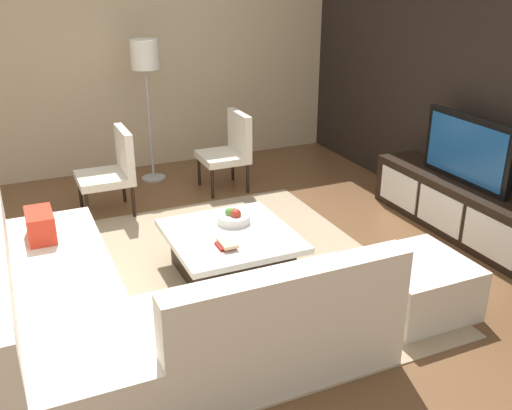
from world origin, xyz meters
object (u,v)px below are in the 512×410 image
object	(u,v)px
television	(467,150)
fruit_bowl	(233,217)
accent_chair_near	(113,167)
media_console	(458,207)
sectional_couch	(129,310)
book_stack	(227,244)
accent_chair_far	(230,147)
ottoman	(417,285)
coffee_table	(231,253)
floor_lamp	(145,64)

from	to	relation	value
television	fruit_bowl	distance (m)	2.25
fruit_bowl	accent_chair_near	bearing A→B (deg)	-155.88
media_console	sectional_couch	world-z (taller)	sectional_couch
book_stack	accent_chair_far	bearing A→B (deg)	157.52
television	accent_chair_far	xyz separation A→B (m)	(-1.98, -1.55, -0.33)
accent_chair_near	media_console	bearing A→B (deg)	58.05
accent_chair_near	fruit_bowl	distance (m)	1.69
accent_chair_near	ottoman	xyz separation A→B (m)	(2.76, 1.65, -0.29)
accent_chair_near	ottoman	distance (m)	3.23
fruit_bowl	coffee_table	bearing A→B (deg)	-29.18
ottoman	accent_chair_far	distance (m)	2.95
book_stack	ottoman	bearing A→B (deg)	55.20
accent_chair_near	ottoman	world-z (taller)	accent_chair_near
fruit_bowl	accent_chair_far	bearing A→B (deg)	159.05
coffee_table	television	bearing A→B (deg)	87.51
coffee_table	ottoman	xyz separation A→B (m)	(1.04, 1.07, -0.00)
fruit_bowl	floor_lamp	bearing A→B (deg)	-177.79
media_console	television	distance (m)	0.57
floor_lamp	coffee_table	bearing A→B (deg)	-0.22
media_console	coffee_table	distance (m)	2.30
sectional_couch	coffee_table	distance (m)	1.16
television	floor_lamp	xyz separation A→B (m)	(-2.62, -2.29, 0.54)
sectional_couch	book_stack	size ratio (longest dim) A/B	12.93
coffee_table	ottoman	size ratio (longest dim) A/B	1.47
coffee_table	fruit_bowl	world-z (taller)	fruit_bowl
media_console	television	world-z (taller)	television
coffee_table	fruit_bowl	xyz separation A→B (m)	(-0.18, 0.10, 0.23)
television	ottoman	size ratio (longest dim) A/B	1.51
coffee_table	sectional_couch	bearing A→B (deg)	-57.10
floor_lamp	ottoman	world-z (taller)	floor_lamp
sectional_couch	media_console	bearing A→B (deg)	99.18
sectional_couch	fruit_bowl	world-z (taller)	sectional_couch
floor_lamp	television	bearing A→B (deg)	41.12
sectional_couch	accent_chair_far	xyz separation A→B (m)	(-2.51, 1.72, 0.21)
floor_lamp	accent_chair_far	distance (m)	1.31
floor_lamp	ottoman	xyz separation A→B (m)	(3.56, 1.06, -1.16)
sectional_couch	floor_lamp	xyz separation A→B (m)	(-3.15, 0.98, 1.08)
media_console	book_stack	bearing A→B (deg)	-87.14
ottoman	accent_chair_far	size ratio (longest dim) A/B	0.80
ottoman	fruit_bowl	bearing A→B (deg)	-141.71
sectional_couch	accent_chair_near	size ratio (longest dim) A/B	2.85
ottoman	book_stack	xyz separation A→B (m)	(-0.82, -1.18, 0.21)
sectional_couch	fruit_bowl	size ratio (longest dim) A/B	8.85
sectional_couch	floor_lamp	size ratio (longest dim) A/B	1.53
media_console	sectional_couch	xyz separation A→B (m)	(0.53, -3.27, 0.03)
coffee_table	fruit_bowl	size ratio (longest dim) A/B	3.67
coffee_table	book_stack	bearing A→B (deg)	-28.12
television	book_stack	xyz separation A→B (m)	(0.12, -2.41, -0.41)
fruit_bowl	sectional_couch	bearing A→B (deg)	-52.99
ottoman	fruit_bowl	xyz separation A→B (m)	(-1.22, -0.97, 0.23)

